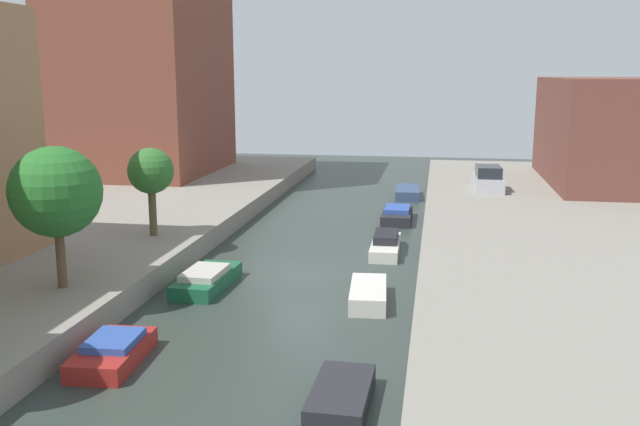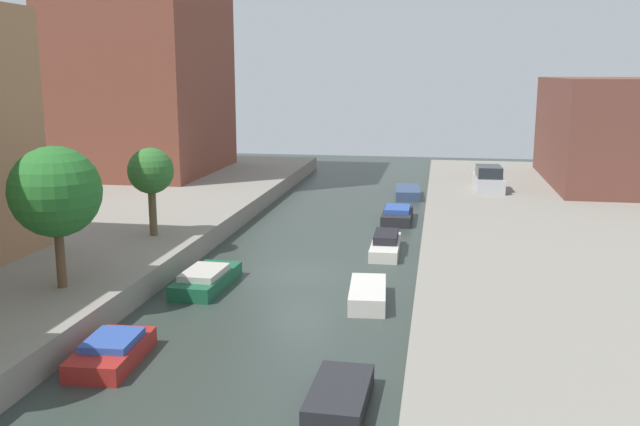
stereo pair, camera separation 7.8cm
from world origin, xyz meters
name	(u,v)px [view 1 (the left image)]	position (x,y,z in m)	size (l,w,h in m)	color
ground_plane	(301,273)	(0.00, 0.00, 0.00)	(84.00, 84.00, 0.00)	#2D3833
apartment_tower_far	(141,29)	(-16.00, 21.23, 11.48)	(10.00, 12.91, 20.96)	brown
low_block_right	(627,131)	(18.00, 21.34, 4.51)	(10.00, 14.85, 7.02)	brown
street_tree_1	(56,192)	(-7.28, -6.37, 4.40)	(3.15, 3.15, 4.99)	brown
street_tree_2	(151,172)	(-7.28, 1.65, 3.96)	(2.10, 2.10, 4.07)	brown
parked_car	(488,180)	(8.80, 17.01, 1.66)	(1.86, 4.18, 1.58)	#B7B7BC
moored_boat_left_1	(113,352)	(-3.68, -10.01, 0.34)	(1.82, 3.33, 0.78)	maroon
moored_boat_left_2	(207,279)	(-3.31, -2.59, 0.35)	(1.77, 4.11, 0.81)	#195638
moored_boat_right_1	(341,396)	(3.35, -11.56, 0.28)	(1.51, 3.07, 0.55)	#232328
moored_boat_right_2	(368,294)	(3.22, -3.33, 0.32)	(1.57, 3.46, 0.65)	beige
moored_boat_right_3	(386,244)	(3.30, 4.12, 0.38)	(1.36, 4.17, 0.92)	beige
moored_boat_right_4	(397,215)	(3.41, 11.26, 0.36)	(1.65, 3.90, 0.83)	#232328
moored_boat_right_5	(407,192)	(3.62, 19.19, 0.32)	(1.80, 3.95, 0.64)	#33476B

